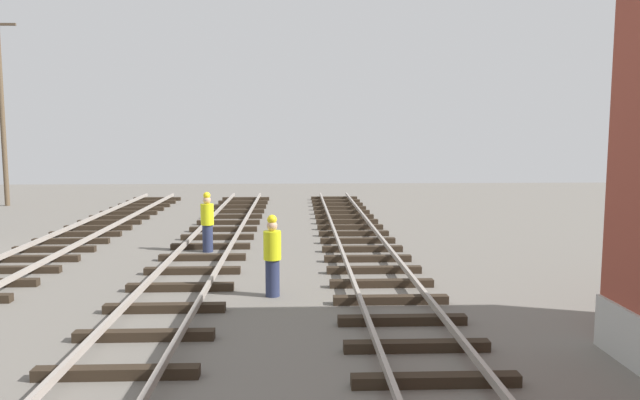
% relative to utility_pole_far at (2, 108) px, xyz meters
% --- Properties ---
extents(utility_pole_far, '(1.80, 0.24, 9.28)m').
position_rel_utility_pole_far_xyz_m(utility_pole_far, '(0.00, 0.00, 0.00)').
color(utility_pole_far, brown).
rests_on(utility_pole_far, ground).
extents(track_worker_foreground, '(0.40, 0.40, 1.87)m').
position_rel_utility_pole_far_xyz_m(track_worker_foreground, '(11.75, -12.10, -3.91)').
color(track_worker_foreground, '#262D4C').
rests_on(track_worker_foreground, ground).
extents(track_worker_distant, '(0.40, 0.40, 1.87)m').
position_rel_utility_pole_far_xyz_m(track_worker_distant, '(13.96, -17.25, -3.91)').
color(track_worker_distant, '#262D4C').
rests_on(track_worker_distant, ground).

